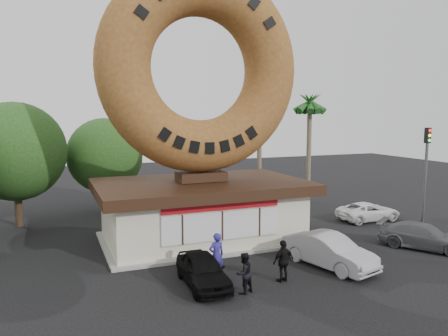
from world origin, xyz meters
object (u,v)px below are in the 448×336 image
at_px(street_lamp, 133,147).
at_px(traffic_signal, 426,163).
at_px(person_left, 216,255).
at_px(giant_donut, 200,69).
at_px(donut_shop, 202,209).
at_px(car_silver, 329,251).
at_px(person_center, 244,273).
at_px(car_black, 203,270).
at_px(car_grey, 424,236).
at_px(person_right, 283,261).
at_px(car_white, 368,211).

relative_size(street_lamp, traffic_signal, 1.32).
bearing_deg(traffic_signal, person_left, -167.20).
bearing_deg(giant_donut, donut_shop, -90.00).
bearing_deg(car_silver, donut_shop, 107.88).
distance_m(person_left, person_center, 1.98).
height_order(person_left, car_black, person_left).
height_order(donut_shop, car_black, donut_shop).
bearing_deg(person_center, car_grey, 168.04).
distance_m(person_right, car_black, 3.34).
height_order(donut_shop, traffic_signal, traffic_signal).
relative_size(donut_shop, street_lamp, 1.40).
distance_m(person_left, car_silver, 5.26).
xyz_separation_m(street_lamp, person_right, (3.04, -16.94, -3.60)).
bearing_deg(car_silver, street_lamp, 94.81).
height_order(giant_donut, traffic_signal, giant_donut).
xyz_separation_m(traffic_signal, person_center, (-14.81, -5.39, -3.06)).
relative_size(traffic_signal, car_black, 1.59).
distance_m(person_center, car_grey, 11.09).
bearing_deg(traffic_signal, car_silver, -157.36).
relative_size(donut_shop, person_right, 6.35).
relative_size(person_center, car_white, 0.38).
bearing_deg(person_right, car_black, -24.63).
bearing_deg(car_black, car_white, 26.31).
xyz_separation_m(car_black, car_grey, (12.19, 0.39, -0.01)).
height_order(person_center, car_white, person_center).
xyz_separation_m(person_right, car_black, (-3.23, 0.84, -0.23)).
distance_m(traffic_signal, car_white, 4.63).
bearing_deg(car_silver, car_white, 24.92).
bearing_deg(donut_shop, person_right, -80.27).
distance_m(donut_shop, person_center, 7.49).
height_order(traffic_signal, car_black, traffic_signal).
xyz_separation_m(giant_donut, traffic_signal, (14.00, -2.01, -5.39)).
xyz_separation_m(giant_donut, car_white, (11.57, 0.17, -8.67)).
distance_m(giant_donut, person_left, 10.00).
height_order(donut_shop, person_left, donut_shop).
bearing_deg(car_grey, person_right, 153.94).
bearing_deg(traffic_signal, car_grey, -136.10).
bearing_deg(street_lamp, person_center, -86.58).
relative_size(traffic_signal, car_silver, 1.34).
bearing_deg(person_center, car_black, -67.38).
xyz_separation_m(person_left, person_right, (2.40, -1.48, -0.09)).
distance_m(donut_shop, traffic_signal, 14.30).
bearing_deg(donut_shop, traffic_signal, -8.10).
distance_m(donut_shop, street_lamp, 10.54).
relative_size(person_center, car_grey, 0.36).
bearing_deg(car_black, person_right, -13.08).
height_order(donut_shop, car_grey, donut_shop).
relative_size(giant_donut, car_silver, 2.41).
xyz_separation_m(person_left, car_white, (12.78, 5.63, -0.38)).
bearing_deg(car_silver, giant_donut, 107.81).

